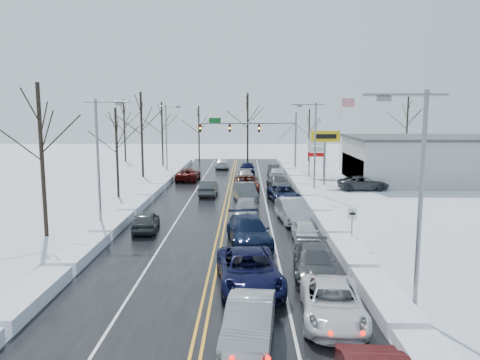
{
  "coord_description": "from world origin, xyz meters",
  "views": [
    {
      "loc": [
        1.69,
        -35.93,
        8.21
      ],
      "look_at": [
        1.22,
        2.49,
        2.5
      ],
      "focal_mm": 35.0,
      "sensor_mm": 36.0,
      "label": 1
    }
  ],
  "objects_px": {
    "tires_plus_sign": "(325,140)",
    "dealership_building": "(439,159)",
    "traffic_signal_mast": "(259,131)",
    "flagpole": "(342,127)",
    "oncoming_car_0": "(209,195)"
  },
  "relations": [
    {
      "from": "tires_plus_sign",
      "to": "dealership_building",
      "type": "relative_size",
      "value": 0.29
    },
    {
      "from": "flagpole",
      "to": "dealership_building",
      "type": "distance_m",
      "value": 15.24
    },
    {
      "from": "dealership_building",
      "to": "oncoming_car_0",
      "type": "xyz_separation_m",
      "value": [
        -25.91,
        -8.9,
        -2.66
      ]
    },
    {
      "from": "tires_plus_sign",
      "to": "flagpole",
      "type": "relative_size",
      "value": 0.6
    },
    {
      "from": "traffic_signal_mast",
      "to": "oncoming_car_0",
      "type": "xyz_separation_m",
      "value": [
        -5.38,
        -18.89,
        -5.48
      ]
    },
    {
      "from": "dealership_building",
      "to": "oncoming_car_0",
      "type": "height_order",
      "value": "dealership_building"
    },
    {
      "from": "traffic_signal_mast",
      "to": "flagpole",
      "type": "relative_size",
      "value": 1.33
    },
    {
      "from": "traffic_signal_mast",
      "to": "flagpole",
      "type": "bearing_deg",
      "value": 9.73
    },
    {
      "from": "tires_plus_sign",
      "to": "traffic_signal_mast",
      "type": "bearing_deg",
      "value": 120.46
    },
    {
      "from": "traffic_signal_mast",
      "to": "dealership_building",
      "type": "distance_m",
      "value": 23.01
    },
    {
      "from": "flagpole",
      "to": "dealership_building",
      "type": "bearing_deg",
      "value": -53.73
    },
    {
      "from": "flagpole",
      "to": "tires_plus_sign",
      "type": "bearing_deg",
      "value": -108.44
    },
    {
      "from": "tires_plus_sign",
      "to": "dealership_building",
      "type": "bearing_deg",
      "value": 8.47
    },
    {
      "from": "dealership_building",
      "to": "traffic_signal_mast",
      "type": "bearing_deg",
      "value": 154.05
    },
    {
      "from": "dealership_building",
      "to": "oncoming_car_0",
      "type": "bearing_deg",
      "value": -161.05
    }
  ]
}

